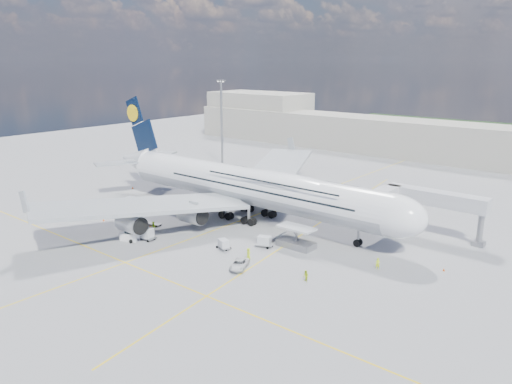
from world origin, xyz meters
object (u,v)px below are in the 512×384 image
Objects in this scene: airliner at (249,185)px; cone_wing_left_inner at (247,192)px; dolly_row_c at (146,233)px; crew_loader at (306,276)px; dolly_row_a at (137,220)px; dolly_nose_near at (264,241)px; light_mast at (222,122)px; crew_wing at (139,222)px; catering_truck_inner at (270,180)px; service_van at (239,264)px; dolly_nose_far at (224,244)px; cone_nose at (444,270)px; dolly_row_b at (155,224)px; crew_tug at (153,226)px; dolly_back at (131,201)px; catering_truck_outer at (274,167)px; cone_wing_right_inner at (150,227)px; baggage_tug at (130,236)px; cargo_loader at (295,240)px; cone_wing_right_outer at (104,220)px; crew_nose at (378,264)px; cone_tail at (133,188)px; cone_wing_left_outer at (283,180)px; crew_van at (248,254)px; jet_bridge at (413,200)px.

airliner is 139.88× the size of cone_wing_left_inner.
dolly_row_c is 2.02× the size of crew_loader.
dolly_row_a is 27.13m from dolly_nose_near.
crew_wing is (27.01, -52.22, -12.33)m from light_mast.
dolly_row_c is at bearing -88.86° from crew_wing.
service_van is (27.34, -42.72, -1.29)m from catering_truck_inner.
dolly_nose_far reaches higher than cone_nose.
crew_tug reaches higher than dolly_row_b.
airliner reaches higher than dolly_back.
light_mast is 7.10× the size of dolly_row_c.
catering_truck_outer is 66.96m from service_van.
catering_truck_outer is 12.53× the size of cone_wing_right_inner.
catering_truck_inner reaches higher than baggage_tug.
crew_loader is (10.66, 2.47, 0.23)m from service_van.
cargo_loader is 4.90× the size of crew_wing.
cone_wing_left_inner is (-0.67, -8.02, -1.68)m from catering_truck_inner.
crew_wing is 8.34m from cone_wing_right_outer.
light_mast is (-40.26, 35.00, 6.34)m from airliner.
catering_truck_inner reaches higher than crew_nose.
dolly_row_a is 29.40m from cone_tail.
dolly_row_b is at bearing -126.51° from airliner.
cone_wing_left_outer is at bearing 81.58° from dolly_row_b.
service_van is at bearing -72.46° from catering_truck_inner.
catering_truck_outer is (-7.25, 53.36, 0.79)m from dolly_row_a.
crew_van is 54.08m from cone_wing_left_outer.
jet_bridge is at bearing 12.43° from dolly_back.
light_mast reaches higher than service_van.
dolly_nose_far is 5.95× the size of cone_wing_left_outer.
crew_tug is at bearing -54.45° from dolly_row_b.
cargo_loader is 15.31× the size of cone_wing_right_inner.
light_mast is 15.00× the size of crew_tug.
crew_nose is (43.98, -29.42, -1.04)m from catering_truck_inner.
light_mast is at bearing 93.96° from cone_tail.
catering_truck_outer is at bearing 108.41° from catering_truck_inner.
cone_wing_right_outer is (-28.83, -4.22, -0.63)m from dolly_nose_far.
cone_wing_right_outer is at bearing -175.32° from crew_nose.
light_mast is at bearing 118.27° from dolly_nose_near.
dolly_back is at bearing -159.76° from airliner.
cone_tail is (-54.38, 6.90, -0.98)m from cargo_loader.
dolly_back is 11.39m from cone_wing_right_outer.
cone_wing_right_outer is (-0.00, -56.00, -1.58)m from catering_truck_outer.
jet_bridge reaches higher than baggage_tug.
airliner is 43.72× the size of crew_nose.
airliner is 18.87m from cargo_loader.
airliner is 20.25m from crew_tug.
crew_van is (26.18, -39.12, -0.98)m from catering_truck_inner.
crew_nose is at bearing 1.02° from cargo_loader.
cargo_loader reaches higher than dolly_back.
dolly_row_b is 26.83m from service_van.
cargo_loader is 15.03× the size of cone_wing_right_outer.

